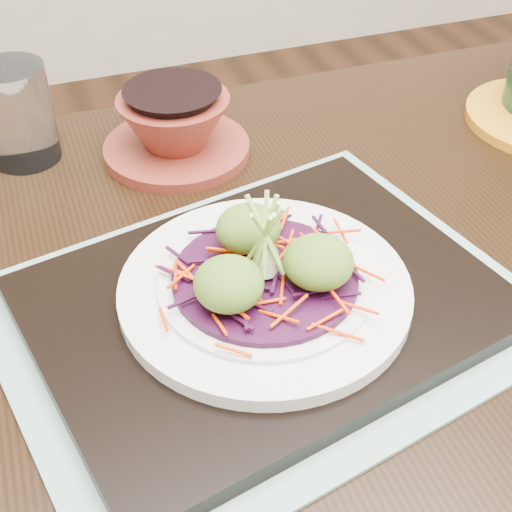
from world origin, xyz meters
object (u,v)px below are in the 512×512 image
object	(u,v)px
dining_table	(284,372)
terracotta_bowl_set	(175,129)
white_plate	(265,288)
serving_tray	(265,302)
water_glass	(18,114)

from	to	relation	value
dining_table	terracotta_bowl_set	size ratio (longest dim) A/B	6.18
white_plate	terracotta_bowl_set	distance (m)	0.26
dining_table	serving_tray	bearing A→B (deg)	-157.01
serving_tray	terracotta_bowl_set	distance (m)	0.26
serving_tray	white_plate	world-z (taller)	white_plate
dining_table	serving_tray	size ratio (longest dim) A/B	3.19
serving_tray	water_glass	xyz separation A→B (m)	(-0.15, 0.30, 0.04)
water_glass	terracotta_bowl_set	xyz separation A→B (m)	(0.15, -0.05, -0.02)
serving_tray	terracotta_bowl_set	bearing A→B (deg)	79.02
serving_tray	white_plate	distance (m)	0.02
serving_tray	white_plate	xyz separation A→B (m)	(0.00, 0.00, 0.02)
serving_tray	water_glass	distance (m)	0.34
dining_table	white_plate	distance (m)	0.12
white_plate	water_glass	world-z (taller)	water_glass
serving_tray	terracotta_bowl_set	size ratio (longest dim) A/B	1.93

